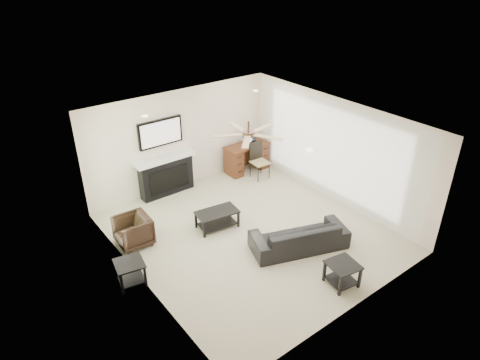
{
  "coord_description": "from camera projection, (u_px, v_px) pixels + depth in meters",
  "views": [
    {
      "loc": [
        -4.76,
        -5.84,
        5.36
      ],
      "look_at": [
        -0.03,
        0.33,
        1.16
      ],
      "focal_mm": 32.0,
      "sensor_mm": 36.0,
      "label": 1
    }
  ],
  "objects": [
    {
      "name": "desk",
      "position": [
        247.0,
        158.0,
        11.6
      ],
      "size": [
        1.22,
        0.56,
        0.76
      ],
      "primitive_type": "cube",
      "color": "#3B1B0E",
      "rests_on": "ground"
    },
    {
      "name": "desk_chair",
      "position": [
        260.0,
        161.0,
        11.17
      ],
      "size": [
        0.45,
        0.46,
        0.97
      ],
      "primitive_type": "cube",
      "rotation": [
        0.0,
        0.0,
        -0.06
      ],
      "color": "black",
      "rests_on": "ground"
    },
    {
      "name": "armchair",
      "position": [
        133.0,
        231.0,
        8.69
      ],
      "size": [
        0.72,
        0.7,
        0.63
      ],
      "primitive_type": "imported",
      "rotation": [
        0.0,
        0.0,
        -1.62
      ],
      "color": "black",
      "rests_on": "ground"
    },
    {
      "name": "laptop",
      "position": [
        253.0,
        139.0,
        11.46
      ],
      "size": [
        0.33,
        0.24,
        0.23
      ],
      "primitive_type": "cube",
      "color": "black",
      "rests_on": "desk"
    },
    {
      "name": "sofa",
      "position": [
        299.0,
        236.0,
        8.6
      ],
      "size": [
        2.09,
        1.37,
        0.57
      ],
      "primitive_type": "imported",
      "rotation": [
        0.0,
        0.0,
        2.8
      ],
      "color": "black",
      "rests_on": "ground"
    },
    {
      "name": "coffee_table",
      "position": [
        217.0,
        219.0,
        9.27
      ],
      "size": [
        0.96,
        0.62,
        0.4
      ],
      "primitive_type": "cube",
      "rotation": [
        0.0,
        0.0,
        -0.14
      ],
      "color": "black",
      "rests_on": "ground"
    },
    {
      "name": "end_table_near",
      "position": [
        342.0,
        274.0,
        7.67
      ],
      "size": [
        0.6,
        0.6,
        0.45
      ],
      "primitive_type": "cube",
      "rotation": [
        0.0,
        0.0,
        -0.17
      ],
      "color": "black",
      "rests_on": "ground"
    },
    {
      "name": "end_table_left",
      "position": [
        131.0,
        273.0,
        7.71
      ],
      "size": [
        0.58,
        0.58,
        0.45
      ],
      "primitive_type": "cube",
      "rotation": [
        0.0,
        0.0,
        -0.18
      ],
      "color": "black",
      "rests_on": "ground"
    },
    {
      "name": "room_shell",
      "position": [
        256.0,
        159.0,
        8.53
      ],
      "size": [
        5.5,
        5.54,
        2.52
      ],
      "color": "beige",
      "rests_on": "ground"
    },
    {
      "name": "fireplace_unit",
      "position": [
        165.0,
        159.0,
        10.22
      ],
      "size": [
        1.52,
        0.34,
        1.91
      ],
      "primitive_type": "cube",
      "color": "black",
      "rests_on": "ground"
    }
  ]
}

